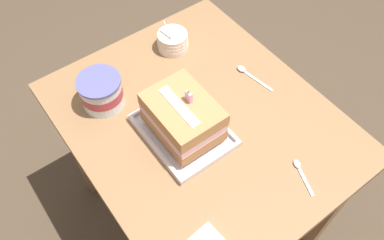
# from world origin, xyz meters

# --- Properties ---
(ground_plane) EXTENTS (8.00, 8.00, 0.00)m
(ground_plane) POSITION_xyz_m (0.00, 0.00, 0.00)
(ground_plane) COLOR #4C3D2D
(dining_table) EXTENTS (0.95, 0.79, 0.78)m
(dining_table) POSITION_xyz_m (0.00, 0.00, 0.65)
(dining_table) COLOR olive
(dining_table) RESTS_ON ground_plane
(foil_tray) EXTENTS (0.30, 0.23, 0.02)m
(foil_tray) POSITION_xyz_m (0.01, -0.08, 0.78)
(foil_tray) COLOR silver
(foil_tray) RESTS_ON dining_table
(birthday_cake) EXTENTS (0.23, 0.17, 0.17)m
(birthday_cake) POSITION_xyz_m (0.01, -0.08, 0.86)
(birthday_cake) COLOR #B97D4B
(birthday_cake) RESTS_ON foil_tray
(bowl_stack) EXTENTS (0.12, 0.12, 0.12)m
(bowl_stack) POSITION_xyz_m (-0.32, 0.12, 0.81)
(bowl_stack) COLOR silver
(bowl_stack) RESTS_ON dining_table
(ice_cream_tub) EXTENTS (0.14, 0.14, 0.11)m
(ice_cream_tub) POSITION_xyz_m (-0.25, -0.22, 0.83)
(ice_cream_tub) COLOR white
(ice_cream_tub) RESTS_ON dining_table
(serving_spoon_near_tray) EXTENTS (0.12, 0.06, 0.01)m
(serving_spoon_near_tray) POSITION_xyz_m (0.33, 0.12, 0.78)
(serving_spoon_near_tray) COLOR silver
(serving_spoon_near_tray) RESTS_ON dining_table
(serving_spoon_by_bowls) EXTENTS (0.16, 0.04, 0.01)m
(serving_spoon_by_bowls) POSITION_xyz_m (-0.06, 0.25, 0.78)
(serving_spoon_by_bowls) COLOR silver
(serving_spoon_by_bowls) RESTS_ON dining_table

